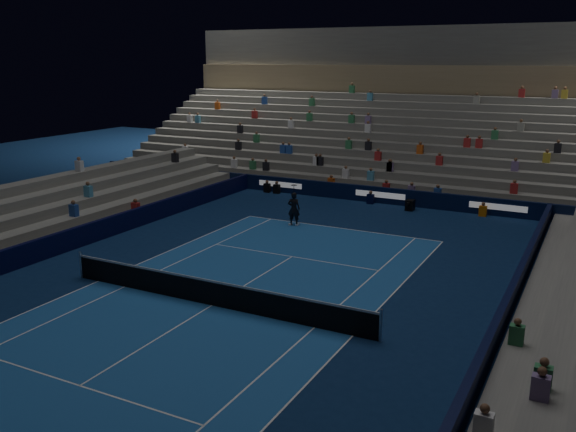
% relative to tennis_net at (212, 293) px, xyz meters
% --- Properties ---
extents(ground, '(90.00, 90.00, 0.00)m').
position_rel_tennis_net_xyz_m(ground, '(0.00, 0.00, -0.50)').
color(ground, '#0B2046').
rests_on(ground, ground).
extents(court_surface, '(10.97, 23.77, 0.01)m').
position_rel_tennis_net_xyz_m(court_surface, '(0.00, 0.00, -0.50)').
color(court_surface, '#1C539C').
rests_on(court_surface, ground).
extents(sponsor_barrier_far, '(44.00, 0.25, 1.00)m').
position_rel_tennis_net_xyz_m(sponsor_barrier_far, '(0.00, 18.50, -0.00)').
color(sponsor_barrier_far, black).
rests_on(sponsor_barrier_far, ground).
extents(sponsor_barrier_east, '(0.25, 37.00, 1.00)m').
position_rel_tennis_net_xyz_m(sponsor_barrier_east, '(9.70, 0.00, -0.00)').
color(sponsor_barrier_east, black).
rests_on(sponsor_barrier_east, ground).
extents(sponsor_barrier_west, '(0.25, 37.00, 1.00)m').
position_rel_tennis_net_xyz_m(sponsor_barrier_west, '(-9.70, 0.00, -0.00)').
color(sponsor_barrier_west, black).
rests_on(sponsor_barrier_west, ground).
extents(grandstand_main, '(44.00, 15.20, 11.20)m').
position_rel_tennis_net_xyz_m(grandstand_main, '(0.00, 27.90, 2.87)').
color(grandstand_main, '#63635F').
rests_on(grandstand_main, ground).
extents(tennis_net, '(12.90, 0.10, 1.10)m').
position_rel_tennis_net_xyz_m(tennis_net, '(0.00, 0.00, 0.00)').
color(tennis_net, '#B2B2B7').
rests_on(tennis_net, ground).
extents(tennis_player, '(0.74, 0.56, 1.83)m').
position_rel_tennis_net_xyz_m(tennis_player, '(-2.40, 11.30, 0.41)').
color(tennis_player, black).
rests_on(tennis_player, ground).
extents(broadcast_camera, '(0.47, 0.93, 0.62)m').
position_rel_tennis_net_xyz_m(broadcast_camera, '(2.17, 17.47, -0.18)').
color(broadcast_camera, black).
rests_on(broadcast_camera, ground).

